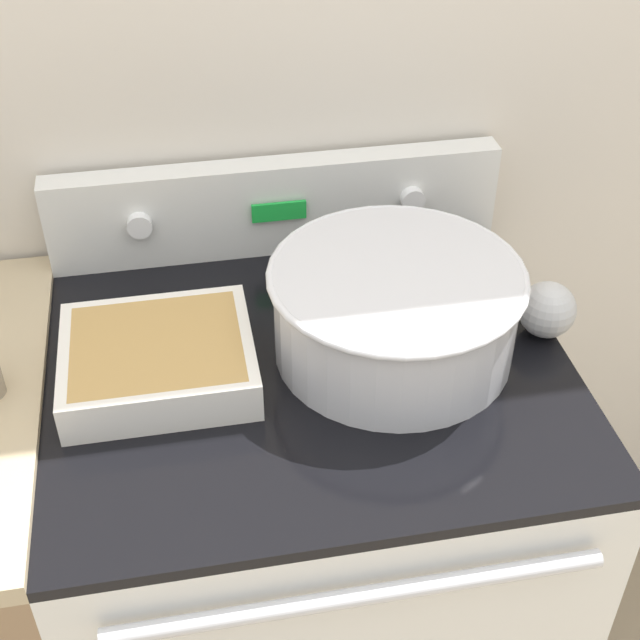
% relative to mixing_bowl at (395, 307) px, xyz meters
% --- Properties ---
extents(kitchen_wall, '(8.00, 0.05, 2.50)m').
position_rel_mixing_bowl_xyz_m(kitchen_wall, '(-0.13, 0.37, 0.23)').
color(kitchen_wall, beige).
rests_on(kitchen_wall, ground_plane).
extents(stove_range, '(0.75, 0.70, 0.94)m').
position_rel_mixing_bowl_xyz_m(stove_range, '(-0.13, -0.00, -0.55)').
color(stove_range, silver).
rests_on(stove_range, ground_plane).
extents(control_panel, '(0.75, 0.07, 0.16)m').
position_rel_mixing_bowl_xyz_m(control_panel, '(-0.13, 0.31, 0.00)').
color(control_panel, silver).
rests_on(control_panel, stove_range).
extents(mixing_bowl, '(0.37, 0.37, 0.14)m').
position_rel_mixing_bowl_xyz_m(mixing_bowl, '(0.00, 0.00, 0.00)').
color(mixing_bowl, silver).
rests_on(mixing_bowl, stove_range).
extents(casserole_dish, '(0.27, 0.23, 0.06)m').
position_rel_mixing_bowl_xyz_m(casserole_dish, '(-0.34, 0.00, -0.05)').
color(casserole_dish, silver).
rests_on(casserole_dish, stove_range).
extents(ladle, '(0.09, 0.29, 0.09)m').
position_rel_mixing_bowl_xyz_m(ladle, '(0.24, 0.01, -0.04)').
color(ladle, '#B7B7B7').
rests_on(ladle, stove_range).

